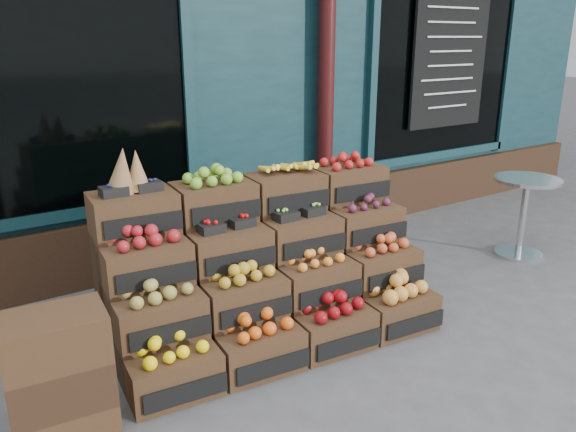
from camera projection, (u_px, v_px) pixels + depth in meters
ground at (361, 341)px, 4.27m from camera, size 60.00×60.00×0.00m
shop_facade at (118, 22)px, 7.58m from camera, size 12.00×6.24×4.80m
crate_display at (265, 274)px, 4.33m from camera, size 2.50×1.40×1.50m
spare_crates at (61, 381)px, 3.08m from camera, size 0.57×0.42×0.81m
bistro_table at (524, 208)px, 5.80m from camera, size 0.67×0.67×0.84m
shopkeeper at (49, 161)px, 5.19m from camera, size 0.93×0.74×2.22m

